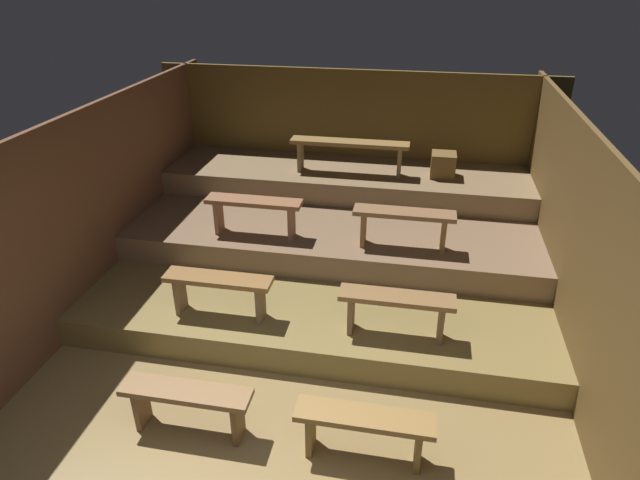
% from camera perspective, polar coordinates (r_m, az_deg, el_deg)
% --- Properties ---
extents(ground, '(5.86, 6.16, 0.08)m').
position_cam_1_polar(ground, '(6.37, -0.04, -7.37)').
color(ground, olive).
extents(wall_back, '(5.86, 0.06, 2.21)m').
position_cam_1_polar(wall_back, '(8.28, 3.52, 9.98)').
color(wall_back, brown).
rests_on(wall_back, ground).
extents(wall_left, '(0.06, 6.16, 2.21)m').
position_cam_1_polar(wall_left, '(6.71, -22.08, 3.58)').
color(wall_left, brown).
rests_on(wall_left, ground).
extents(wall_right, '(0.06, 6.16, 2.21)m').
position_cam_1_polar(wall_right, '(5.92, 25.07, -0.23)').
color(wall_right, brown).
rests_on(wall_right, ground).
extents(platform_lower, '(5.06, 3.88, 0.32)m').
position_cam_1_polar(platform_lower, '(6.88, 1.11, -2.53)').
color(platform_lower, olive).
rests_on(platform_lower, ground).
extents(platform_middle, '(5.06, 2.61, 0.32)m').
position_cam_1_polar(platform_middle, '(7.28, 1.98, 2.10)').
color(platform_middle, '#816449').
rests_on(platform_middle, platform_lower).
extents(platform_upper, '(5.06, 1.24, 0.32)m').
position_cam_1_polar(platform_upper, '(7.78, 2.81, 6.36)').
color(platform_upper, olive).
rests_on(platform_upper, platform_middle).
extents(bench_floor_left, '(1.11, 0.26, 0.46)m').
position_cam_1_polar(bench_floor_left, '(4.82, -13.86, -16.02)').
color(bench_floor_left, olive).
rests_on(bench_floor_left, ground).
extents(bench_floor_right, '(1.11, 0.26, 0.46)m').
position_cam_1_polar(bench_floor_right, '(4.51, 4.69, -18.87)').
color(bench_floor_right, olive).
rests_on(bench_floor_right, ground).
extents(bench_lower_left, '(1.11, 0.26, 0.46)m').
position_cam_1_polar(bench_lower_left, '(5.58, -10.65, -4.79)').
color(bench_lower_left, olive).
rests_on(bench_lower_left, platform_lower).
extents(bench_lower_right, '(1.11, 0.26, 0.46)m').
position_cam_1_polar(bench_lower_right, '(5.26, 8.06, -6.78)').
color(bench_lower_right, olive).
rests_on(bench_lower_right, platform_lower).
extents(bench_middle_left, '(1.15, 0.26, 0.46)m').
position_cam_1_polar(bench_middle_left, '(6.45, -6.98, 3.41)').
color(bench_middle_left, '#92603F').
rests_on(bench_middle_left, platform_middle).
extents(bench_middle_right, '(1.15, 0.26, 0.46)m').
position_cam_1_polar(bench_middle_right, '(6.18, 8.84, 2.14)').
color(bench_middle_right, '#8D6443').
rests_on(bench_middle_right, platform_middle).
extents(bench_upper_center, '(1.61, 0.26, 0.46)m').
position_cam_1_polar(bench_upper_center, '(7.46, 3.13, 9.73)').
color(bench_upper_center, olive).
rests_on(bench_upper_center, platform_upper).
extents(wooden_crate_upper, '(0.33, 0.33, 0.33)m').
position_cam_1_polar(wooden_crate_upper, '(7.59, 12.85, 7.74)').
color(wooden_crate_upper, brown).
rests_on(wooden_crate_upper, platform_upper).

